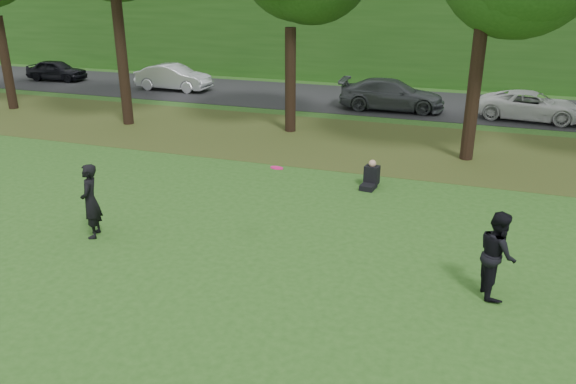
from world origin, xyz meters
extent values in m
plane|color=#265019|center=(0.00, 0.00, 0.00)|extent=(120.00, 120.00, 0.00)
cube|color=#4B421B|center=(0.00, 13.00, 0.01)|extent=(60.00, 7.00, 0.01)
cube|color=black|center=(0.00, 21.00, 0.01)|extent=(70.00, 7.00, 0.02)
cube|color=#204D16|center=(0.00, 27.00, 2.50)|extent=(70.00, 3.00, 5.00)
imported|color=black|center=(-4.29, 2.86, 0.92)|extent=(0.67, 0.79, 1.83)
imported|color=black|center=(4.89, 3.19, 0.88)|extent=(0.87, 1.00, 1.77)
imported|color=black|center=(-20.35, 20.69, 0.64)|extent=(3.71, 1.70, 1.23)
imported|color=silver|center=(-12.03, 20.26, 0.72)|extent=(4.28, 1.58, 1.40)
imported|color=#474A4F|center=(0.26, 19.22, 0.73)|extent=(5.00, 2.24, 1.42)
imported|color=silver|center=(6.41, 19.19, 0.64)|extent=(4.63, 2.51, 1.23)
cylinder|color=#FC157D|center=(0.34, 3.16, 2.17)|extent=(0.37, 0.37, 0.08)
cube|color=black|center=(1.38, 8.26, 0.08)|extent=(0.47, 0.61, 0.16)
cube|color=black|center=(1.41, 8.53, 0.36)|extent=(0.46, 0.39, 0.56)
sphere|color=tan|center=(1.41, 8.53, 0.72)|extent=(0.22, 0.22, 0.22)
cylinder|color=black|center=(-17.00, 13.60, 2.14)|extent=(0.44, 0.44, 4.28)
cylinder|color=black|center=(-10.00, 12.80, 2.54)|extent=(0.44, 0.44, 5.08)
cylinder|color=black|center=(-3.00, 13.90, 2.06)|extent=(0.44, 0.44, 4.12)
cylinder|color=black|center=(4.00, 12.30, 2.31)|extent=(0.44, 0.44, 4.62)
camera|label=1|loc=(4.21, -7.34, 5.91)|focal=35.00mm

